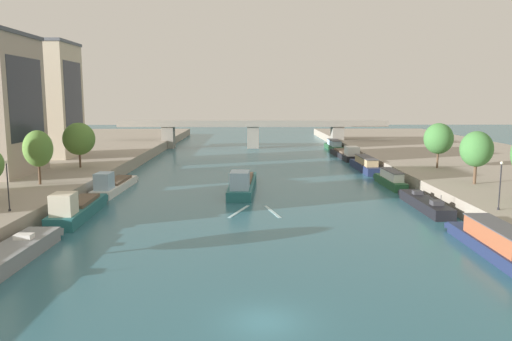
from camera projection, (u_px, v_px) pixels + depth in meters
name	position (u px, v px, depth m)	size (l,w,h in m)	color
ground_plane	(265.00, 322.00, 27.37)	(400.00, 400.00, 0.00)	#2D6070
quay_left	(18.00, 167.00, 81.14)	(36.00, 170.00, 1.95)	gray
quay_right	(488.00, 166.00, 82.12)	(36.00, 170.00, 1.95)	gray
barge_midriver	(243.00, 184.00, 65.53)	(3.88, 17.72, 3.37)	#23666B
wake_behind_barge	(256.00, 211.00, 53.92)	(5.59, 6.04, 0.03)	#A0CCD6
moored_boat_left_lone	(7.00, 257.00, 36.55)	(3.03, 14.47, 2.32)	gray
moored_boat_left_upstream	(77.00, 209.00, 50.90)	(3.17, 13.55, 3.32)	#23666B
moored_boat_left_downstream	(114.00, 185.00, 65.41)	(2.91, 14.24, 3.07)	silver
moored_boat_right_upstream	(495.00, 242.00, 39.11)	(2.83, 13.88, 2.47)	#1E284C
moored_boat_right_second	(424.00, 203.00, 55.38)	(2.27, 12.72, 2.25)	black
moored_boat_right_near	(390.00, 179.00, 68.99)	(1.99, 10.93, 2.35)	#235633
moored_boat_right_end	(365.00, 165.00, 83.94)	(2.51, 14.20, 2.44)	#1E284C
moored_boat_right_downstream	(346.00, 154.00, 101.44)	(3.78, 16.94, 2.85)	black
moored_boat_right_far	(334.00, 146.00, 117.42)	(2.64, 13.36, 2.42)	#235633
tree_left_by_lamp	(38.00, 149.00, 58.95)	(3.42, 3.42, 6.49)	brown
tree_left_second	(79.00, 139.00, 73.33)	(4.65, 4.65, 6.65)	brown
tree_right_end_of_row	(477.00, 149.00, 59.33)	(3.83, 3.83, 6.37)	brown
tree_right_second	(439.00, 139.00, 72.82)	(4.21, 4.21, 6.62)	brown
lamppost_left_bank	(8.00, 184.00, 45.14)	(0.28, 0.28, 4.69)	black
lamppost_right_bank	(500.00, 183.00, 45.71)	(0.28, 0.28, 4.53)	black
building_left_middle	(41.00, 100.00, 86.13)	(11.57, 10.85, 19.86)	beige
bridge_far	(253.00, 130.00, 121.40)	(65.42, 4.40, 6.77)	gray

